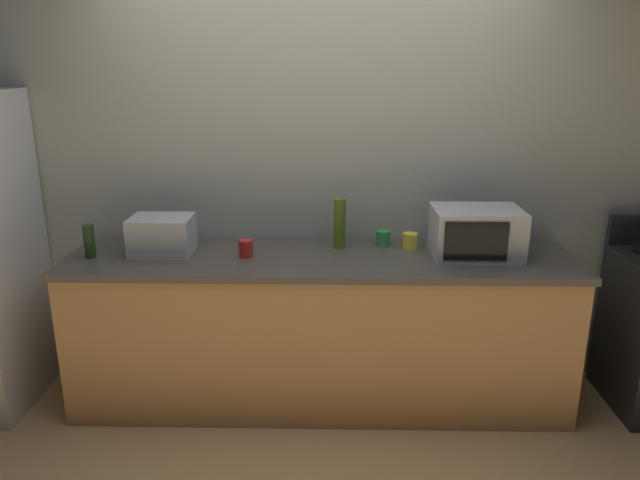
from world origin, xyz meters
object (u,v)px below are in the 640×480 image
Objects in this scene: microwave at (476,232)px; mug_yellow at (410,241)px; mug_green at (383,238)px; mug_red at (246,248)px; toaster_oven at (162,235)px; bottle_olive_oil at (340,223)px; bottle_wine at (89,241)px.

mug_yellow is (-0.35, 0.11, -0.09)m from microwave.
mug_green is 0.93× the size of mug_yellow.
mug_red is 0.81m from mug_green.
microwave is at bearing -17.79° from mug_yellow.
microwave is 0.54m from mug_green.
mug_yellow is (1.41, 0.10, -0.06)m from toaster_oven.
mug_red is (-1.28, -0.05, -0.09)m from microwave.
toaster_oven is 3.86× the size of mug_green.
mug_green is (0.26, 0.05, -0.10)m from bottle_olive_oil.
mug_green is (-0.50, 0.19, -0.09)m from microwave.
bottle_wine reaches higher than mug_yellow.
toaster_oven is 3.53× the size of mug_red.
bottle_olive_oil reaches higher than mug_red.
toaster_oven is at bearing 13.64° from bottle_wine.
toaster_oven is 1.41m from mug_yellow.
bottle_wine is 1.96× the size of mug_yellow.
mug_green is (0.78, 0.23, -0.00)m from mug_red.
bottle_wine is at bearing -173.89° from mug_yellow.
bottle_wine reaches higher than mug_green.
bottle_olive_oil is 0.28m from mug_green.
toaster_oven is at bearing -172.16° from mug_green.
microwave is at bearing -0.40° from toaster_oven.
bottle_olive_oil is 1.58× the size of bottle_wine.
bottle_wine is at bearing -170.80° from mug_green.
toaster_oven is 1.16× the size of bottle_olive_oil.
bottle_olive_oil is 3.34× the size of mug_green.
bottle_olive_oil is 3.05× the size of mug_red.
mug_yellow is at bearing 9.72° from mug_red.
mug_red is 1.10× the size of mug_green.
microwave is 1.63× the size of bottle_olive_oil.
toaster_oven is at bearing 172.89° from mug_red.
bottle_olive_oil reaches higher than microwave.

